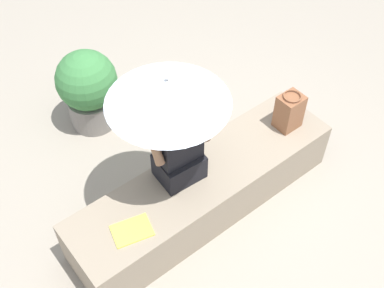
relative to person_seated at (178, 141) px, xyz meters
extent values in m
plane|color=#9E9384|center=(0.17, -0.11, -0.84)|extent=(14.00, 14.00, 0.00)
cube|color=gray|center=(0.17, -0.11, -0.62)|extent=(2.34, 0.60, 0.45)
cube|color=black|center=(0.00, 0.00, -0.28)|extent=(0.36, 0.30, 0.22)
cube|color=black|center=(0.00, 0.00, 0.07)|extent=(0.33, 0.22, 0.48)
sphere|color=#9E7051|center=(0.00, 0.00, 0.41)|extent=(0.20, 0.20, 0.20)
cylinder|color=#9E7051|center=(0.20, -0.01, 0.10)|extent=(0.08, 0.20, 0.32)
cylinder|color=#9E7051|center=(-0.20, 0.01, 0.10)|extent=(0.08, 0.20, 0.32)
cylinder|color=#B7B7BC|center=(-0.04, 0.04, 0.09)|extent=(0.02, 0.02, 0.96)
cone|color=silver|center=(-0.04, 0.04, 0.48)|extent=(0.86, 0.86, 0.19)
sphere|color=#B7B7BC|center=(-0.04, 0.04, 0.59)|extent=(0.03, 0.03, 0.03)
cube|color=brown|center=(1.05, -0.14, -0.23)|extent=(0.20, 0.17, 0.32)
torus|color=brown|center=(1.05, -0.14, -0.05)|extent=(0.15, 0.15, 0.01)
cube|color=#EAE04C|center=(-0.58, -0.19, -0.38)|extent=(0.32, 0.26, 0.01)
cylinder|color=gray|center=(-0.03, 1.36, -0.69)|extent=(0.44, 0.44, 0.30)
sphere|color=#3D7F42|center=(-0.03, 1.36, -0.31)|extent=(0.57, 0.57, 0.57)
camera|label=1|loc=(-1.39, -1.91, 2.59)|focal=45.27mm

